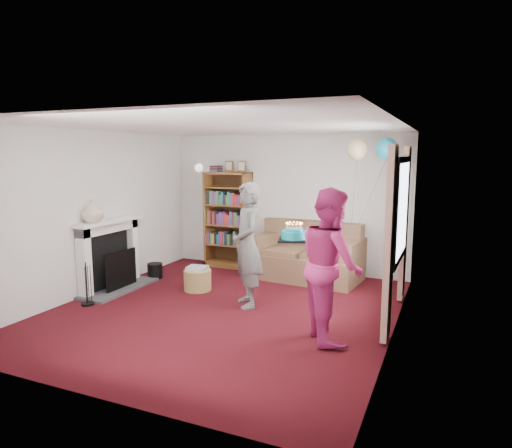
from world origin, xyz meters
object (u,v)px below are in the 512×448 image
at_px(person_striped, 247,245).
at_px(sofa, 307,258).
at_px(person_magenta, 331,264).
at_px(birthday_cake, 294,235).
at_px(bookcase, 229,220).

bearing_deg(person_striped, sofa, 131.45).
relative_size(person_magenta, birthday_cake, 4.70).
height_order(sofa, person_striped, person_striped).
relative_size(bookcase, person_magenta, 1.14).
bearing_deg(person_striped, birthday_cake, 24.98).
bearing_deg(person_magenta, bookcase, 13.64).
bearing_deg(person_striped, bookcase, 175.49).
distance_m(sofa, person_striped, 1.87).
xyz_separation_m(person_striped, person_magenta, (1.36, -0.67, 0.01)).
bearing_deg(sofa, person_striped, -95.23).
xyz_separation_m(bookcase, sofa, (1.63, -0.23, -0.53)).
bearing_deg(sofa, bookcase, 177.99).
bearing_deg(person_magenta, birthday_cake, 34.74).
height_order(sofa, person_magenta, person_magenta).
relative_size(person_striped, birthday_cake, 4.65).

